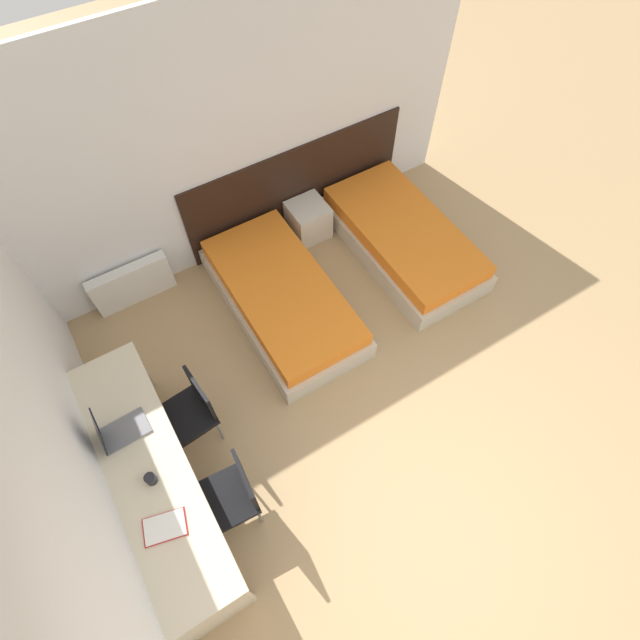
% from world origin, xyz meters
% --- Properties ---
extents(ground_plane, '(20.00, 20.00, 0.00)m').
position_xyz_m(ground_plane, '(0.00, 0.00, 0.00)').
color(ground_plane, tan).
extents(wall_back, '(5.21, 0.05, 2.70)m').
position_xyz_m(wall_back, '(0.00, 3.70, 1.35)').
color(wall_back, white).
rests_on(wall_back, ground_plane).
extents(wall_left, '(0.05, 4.67, 2.70)m').
position_xyz_m(wall_left, '(-2.13, 1.84, 1.35)').
color(wall_left, white).
rests_on(wall_left, ground_plane).
extents(headboard_panel, '(2.64, 0.03, 1.04)m').
position_xyz_m(headboard_panel, '(0.69, 3.66, 0.52)').
color(headboard_panel, black).
rests_on(headboard_panel, ground_plane).
extents(bed_near_window, '(1.00, 1.97, 0.41)m').
position_xyz_m(bed_near_window, '(-0.08, 2.64, 0.20)').
color(bed_near_window, beige).
rests_on(bed_near_window, ground_plane).
extents(bed_near_door, '(1.00, 1.97, 0.41)m').
position_xyz_m(bed_near_door, '(1.46, 2.64, 0.20)').
color(bed_near_door, beige).
rests_on(bed_near_door, ground_plane).
extents(nightstand, '(0.41, 0.41, 0.43)m').
position_xyz_m(nightstand, '(0.69, 3.42, 0.21)').
color(nightstand, beige).
rests_on(nightstand, ground_plane).
extents(radiator, '(0.83, 0.12, 0.48)m').
position_xyz_m(radiator, '(-1.34, 3.58, 0.24)').
color(radiator, silver).
rests_on(radiator, ground_plane).
extents(desk, '(0.56, 2.17, 0.77)m').
position_xyz_m(desk, '(-1.82, 1.46, 0.61)').
color(desk, beige).
rests_on(desk, ground_plane).
extents(chair_near_laptop, '(0.47, 0.47, 0.84)m').
position_xyz_m(chair_near_laptop, '(-1.38, 1.86, 0.48)').
color(chair_near_laptop, black).
rests_on(chair_near_laptop, ground_plane).
extents(chair_near_notebook, '(0.46, 0.46, 0.84)m').
position_xyz_m(chair_near_notebook, '(-1.38, 1.06, 0.48)').
color(chair_near_notebook, black).
rests_on(chair_near_notebook, ground_plane).
extents(laptop, '(0.37, 0.24, 0.37)m').
position_xyz_m(laptop, '(-1.91, 1.82, 0.85)').
color(laptop, slate).
rests_on(laptop, desk).
extents(open_notebook, '(0.33, 0.26, 0.02)m').
position_xyz_m(open_notebook, '(-1.86, 1.02, 0.78)').
color(open_notebook, '#B21E1E').
rests_on(open_notebook, desk).
extents(mug, '(0.08, 0.08, 0.09)m').
position_xyz_m(mug, '(-1.82, 1.36, 0.82)').
color(mug, black).
rests_on(mug, desk).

